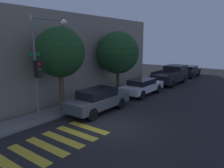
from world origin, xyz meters
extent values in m
plane|color=black|center=(0.00, 0.00, 0.00)|extent=(60.00, 60.00, 0.00)
cube|color=slate|center=(0.00, 4.08, 0.07)|extent=(26.00, 1.76, 0.14)
cube|color=gray|center=(0.00, 8.36, 3.25)|extent=(26.00, 6.00, 6.51)
cube|color=gold|center=(-5.21, 0.80, 0.00)|extent=(0.45, 2.60, 0.00)
cube|color=gold|center=(-4.33, 0.80, 0.00)|extent=(0.45, 2.60, 0.00)
cube|color=gold|center=(-3.46, 0.80, 0.00)|extent=(0.45, 2.60, 0.00)
cube|color=gold|center=(-2.58, 0.80, 0.00)|extent=(0.45, 2.60, 0.00)
cube|color=gold|center=(-1.70, 0.80, 0.00)|extent=(0.45, 2.60, 0.00)
cube|color=gold|center=(-0.83, 0.80, 0.00)|extent=(0.45, 2.60, 0.00)
cylinder|color=slate|center=(-2.00, 3.45, 2.90)|extent=(0.12, 0.12, 5.80)
cube|color=black|center=(-2.00, 3.24, 3.05)|extent=(0.30, 0.30, 0.90)
cylinder|color=red|center=(-2.00, 3.08, 3.32)|extent=(0.18, 0.02, 0.18)
cylinder|color=#593D0A|center=(-2.00, 3.08, 3.05)|extent=(0.18, 0.02, 0.18)
cylinder|color=#0C3819|center=(-2.00, 3.08, 2.78)|extent=(0.18, 0.02, 0.18)
cube|color=#19662D|center=(-2.00, 3.45, 3.79)|extent=(0.70, 0.02, 0.18)
cylinder|color=slate|center=(-0.95, 3.45, 5.65)|extent=(2.10, 0.08, 0.08)
sphere|color=#F9E5B2|center=(0.10, 3.45, 5.55)|extent=(0.36, 0.36, 0.36)
cube|color=#4C5156|center=(1.51, 2.10, 0.69)|extent=(4.62, 1.71, 0.62)
cube|color=black|center=(1.39, 2.10, 1.26)|extent=(2.40, 1.50, 0.51)
cylinder|color=black|center=(2.94, 2.86, 0.38)|extent=(0.76, 0.22, 0.76)
cylinder|color=black|center=(2.94, 1.34, 0.38)|extent=(0.76, 0.22, 0.76)
cylinder|color=black|center=(0.08, 2.86, 0.38)|extent=(0.76, 0.22, 0.76)
cylinder|color=black|center=(0.08, 1.34, 0.38)|extent=(0.76, 0.22, 0.76)
cube|color=silver|center=(7.23, 2.10, 0.65)|extent=(4.59, 1.72, 0.55)
cube|color=black|center=(7.12, 2.10, 1.15)|extent=(2.39, 1.51, 0.43)
cylinder|color=black|center=(8.66, 2.87, 0.38)|extent=(0.76, 0.22, 0.76)
cylinder|color=black|center=(8.66, 1.33, 0.38)|extent=(0.76, 0.22, 0.76)
cylinder|color=black|center=(5.81, 2.87, 0.38)|extent=(0.76, 0.22, 0.76)
cylinder|color=black|center=(5.81, 1.33, 0.38)|extent=(0.76, 0.22, 0.76)
cube|color=black|center=(13.14, 2.10, 0.78)|extent=(5.22, 2.09, 0.81)
cube|color=black|center=(14.57, 2.10, 1.53)|extent=(2.35, 1.92, 0.69)
cube|color=black|center=(11.83, 3.02, 1.33)|extent=(2.61, 0.08, 0.28)
cube|color=black|center=(11.83, 1.18, 1.33)|extent=(2.61, 0.08, 0.28)
cylinder|color=black|center=(14.76, 3.05, 0.38)|extent=(0.76, 0.22, 0.76)
cylinder|color=black|center=(14.76, 1.15, 0.38)|extent=(0.76, 0.22, 0.76)
cylinder|color=black|center=(11.52, 3.05, 0.38)|extent=(0.76, 0.22, 0.76)
cylinder|color=black|center=(11.52, 1.15, 0.38)|extent=(0.76, 0.22, 0.76)
cube|color=black|center=(19.25, 2.10, 0.68)|extent=(4.40, 1.80, 0.61)
cube|color=black|center=(19.14, 2.10, 1.20)|extent=(2.29, 1.58, 0.42)
cylinder|color=black|center=(20.61, 2.91, 0.38)|extent=(0.76, 0.22, 0.76)
cylinder|color=black|center=(20.61, 1.29, 0.38)|extent=(0.76, 0.22, 0.76)
cylinder|color=black|center=(17.89, 2.91, 0.38)|extent=(0.76, 0.22, 0.76)
cylinder|color=black|center=(17.89, 1.29, 0.38)|extent=(0.76, 0.22, 0.76)
cylinder|color=brown|center=(0.06, 3.89, 1.34)|extent=(0.32, 0.32, 2.67)
sphere|color=#1E4721|center=(0.06, 3.89, 3.82)|extent=(3.06, 3.06, 3.06)
cylinder|color=brown|center=(6.13, 3.89, 1.11)|extent=(0.29, 0.29, 2.23)
sphere|color=#1E4721|center=(6.13, 3.89, 3.54)|extent=(3.49, 3.49, 3.49)
camera|label=1|loc=(-8.72, -6.72, 4.48)|focal=35.00mm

